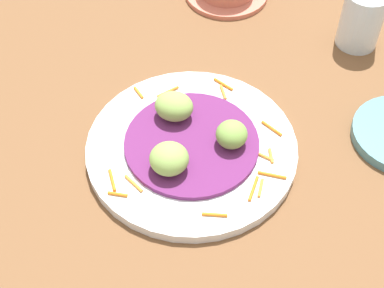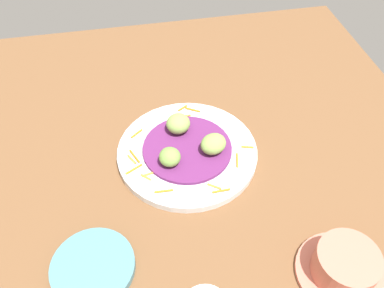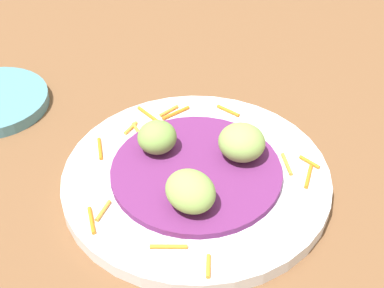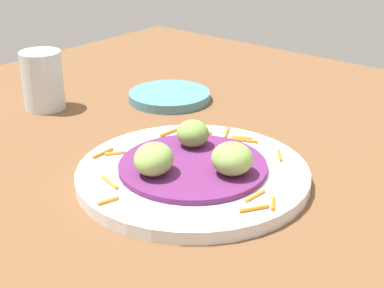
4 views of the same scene
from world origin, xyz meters
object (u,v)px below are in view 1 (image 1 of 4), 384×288
guac_scoop_left (232,134)px  guac_scoop_right (169,159)px  water_glass (362,19)px  guac_scoop_center (174,106)px  main_plate (192,148)px

guac_scoop_left → guac_scoop_right: guac_scoop_right is taller
water_glass → guac_scoop_center: bearing=-105.2°
guac_scoop_left → guac_scoop_center: (-8.63, -1.52, 0.13)cm
guac_scoop_right → water_glass: size_ratio=0.54×
water_glass → main_plate: bearing=-96.5°
guac_scoop_center → water_glass: 32.81cm
guac_scoop_center → guac_scoop_right: same height
main_plate → guac_scoop_left: 5.94cm
guac_scoop_center → water_glass: bearing=74.8°
guac_scoop_right → water_glass: bearing=85.6°
main_plate → water_glass: bearing=83.5°
guac_scoop_left → guac_scoop_right: (-2.99, -8.23, 0.16)cm
main_plate → guac_scoop_left: bearing=40.0°
main_plate → guac_scoop_left: size_ratio=6.70×
water_glass → guac_scoop_left: bearing=-89.9°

